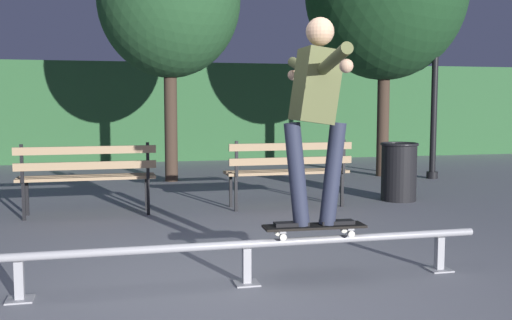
{
  "coord_description": "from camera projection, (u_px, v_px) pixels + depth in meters",
  "views": [
    {
      "loc": [
        -0.95,
        -4.13,
        1.35
      ],
      "look_at": [
        0.26,
        0.94,
        0.85
      ],
      "focal_mm": 42.22,
      "sensor_mm": 36.0,
      "label": 1
    }
  ],
  "objects": [
    {
      "name": "hedge_backdrop",
      "position": [
        153.0,
        112.0,
        14.18
      ],
      "size": [
        24.0,
        1.2,
        2.26
      ],
      "primitive_type": "cube",
      "color": "#2D5B33",
      "rests_on": "ground"
    },
    {
      "name": "ground_plane",
      "position": [
        251.0,
        290.0,
        4.34
      ],
      "size": [
        90.0,
        90.0,
        0.0
      ],
      "primitive_type": "plane",
      "color": "slate"
    },
    {
      "name": "park_bench_left_center",
      "position": [
        288.0,
        166.0,
        7.67
      ],
      "size": [
        1.6,
        0.43,
        0.88
      ],
      "color": "black",
      "rests_on": "ground"
    },
    {
      "name": "trash_can",
      "position": [
        399.0,
        171.0,
        8.28
      ],
      "size": [
        0.52,
        0.52,
        0.8
      ],
      "color": "black",
      "rests_on": "ground"
    },
    {
      "name": "skateboarder",
      "position": [
        316.0,
        103.0,
        4.48
      ],
      "size": [
        0.62,
        1.41,
        1.56
      ],
      "color": "black",
      "rests_on": "skateboard"
    },
    {
      "name": "skateboard",
      "position": [
        314.0,
        227.0,
        4.57
      ],
      "size": [
        0.79,
        0.23,
        0.09
      ],
      "color": "black",
      "rests_on": "grind_rail"
    },
    {
      "name": "park_bench_leftmost",
      "position": [
        87.0,
        172.0,
        7.1
      ],
      "size": [
        1.6,
        0.43,
        0.88
      ],
      "color": "black",
      "rests_on": "ground"
    },
    {
      "name": "grind_rail",
      "position": [
        247.0,
        250.0,
        4.46
      ],
      "size": [
        3.74,
        0.18,
        0.33
      ],
      "color": "#9E9EA3",
      "rests_on": "ground"
    },
    {
      "name": "lamp_post_right",
      "position": [
        436.0,
        37.0,
        10.49
      ],
      "size": [
        0.32,
        0.32,
        3.9
      ],
      "color": "black",
      "rests_on": "ground"
    },
    {
      "name": "tree_behind_benches",
      "position": [
        169.0,
        0.0,
        10.06
      ],
      "size": [
        2.39,
        2.39,
        4.39
      ],
      "color": "#3D2D23",
      "rests_on": "ground"
    }
  ]
}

